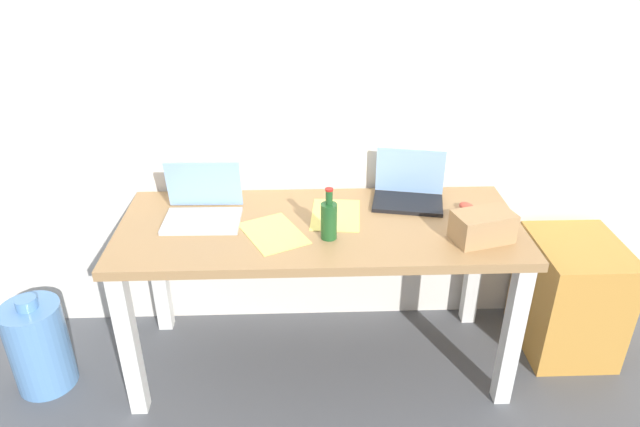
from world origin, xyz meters
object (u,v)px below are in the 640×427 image
object	(u,v)px
laptop_left	(203,207)
water_cooler_jug	(39,346)
beer_bottle	(329,219)
cardboard_box	(483,227)
computer_mouse	(468,208)
laptop_right	(409,191)
desk	(320,245)
filing_cabinet	(569,296)

from	to	relation	value
laptop_left	water_cooler_jug	xyz separation A→B (m)	(-0.76, -0.18, -0.59)
beer_bottle	cardboard_box	distance (m)	0.62
computer_mouse	cardboard_box	distance (m)	0.25
laptop_right	computer_mouse	bearing A→B (deg)	-23.09
laptop_left	computer_mouse	world-z (taller)	laptop_left
desk	filing_cabinet	distance (m)	1.27
desk	cardboard_box	world-z (taller)	cardboard_box
laptop_left	water_cooler_jug	bearing A→B (deg)	-166.99
laptop_right	beer_bottle	xyz separation A→B (m)	(-0.38, -0.32, 0.03)
filing_cabinet	desk	bearing A→B (deg)	-176.23
desk	beer_bottle	size ratio (longest dim) A/B	7.72
desk	laptop_left	distance (m)	0.53
desk	cardboard_box	distance (m)	0.69
filing_cabinet	laptop_right	bearing A→B (deg)	171.59
water_cooler_jug	filing_cabinet	distance (m)	2.49
desk	beer_bottle	distance (m)	0.23
laptop_right	cardboard_box	distance (m)	0.43
desk	laptop_left	world-z (taller)	laptop_left
laptop_left	laptop_right	distance (m)	0.93
desk	water_cooler_jug	bearing A→B (deg)	-175.12
beer_bottle	filing_cabinet	world-z (taller)	beer_bottle
beer_bottle	cardboard_box	world-z (taller)	beer_bottle
cardboard_box	beer_bottle	bearing A→B (deg)	176.55
computer_mouse	water_cooler_jug	bearing A→B (deg)	168.65
cardboard_box	water_cooler_jug	xyz separation A→B (m)	(-1.92, 0.05, -0.60)
desk	beer_bottle	xyz separation A→B (m)	(0.03, -0.12, 0.19)
laptop_right	laptop_left	bearing A→B (deg)	-171.89
desk	cardboard_box	size ratio (longest dim) A/B	7.29
water_cooler_jug	filing_cabinet	world-z (taller)	filing_cabinet
laptop_left	filing_cabinet	size ratio (longest dim) A/B	0.57
laptop_right	water_cooler_jug	distance (m)	1.81
cardboard_box	laptop_right	bearing A→B (deg)	123.95
laptop_right	computer_mouse	distance (m)	0.27
laptop_left	beer_bottle	xyz separation A→B (m)	(0.54, -0.19, 0.03)
laptop_left	cardboard_box	size ratio (longest dim) A/B	1.39
laptop_left	filing_cabinet	xyz separation A→B (m)	(1.72, 0.01, -0.52)
laptop_left	beer_bottle	size ratio (longest dim) A/B	1.47
cardboard_box	desk	bearing A→B (deg)	166.57
laptop_right	computer_mouse	size ratio (longest dim) A/B	3.48
computer_mouse	laptop_left	bearing A→B (deg)	163.90
desk	water_cooler_jug	xyz separation A→B (m)	(-1.27, -0.11, -0.43)
water_cooler_jug	beer_bottle	bearing A→B (deg)	-0.44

